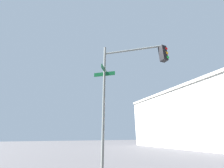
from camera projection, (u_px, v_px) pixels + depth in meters
The scene contains 2 objects.
traffic_signal_near at pixel (130, 76), 6.45m from camera, with size 2.39×2.99×6.32m.
building_stucco at pixel (212, 121), 25.24m from camera, with size 19.29×22.12×8.93m.
Camera 1 is at (-1.54, -9.06, 1.76)m, focal length 21.36 mm.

